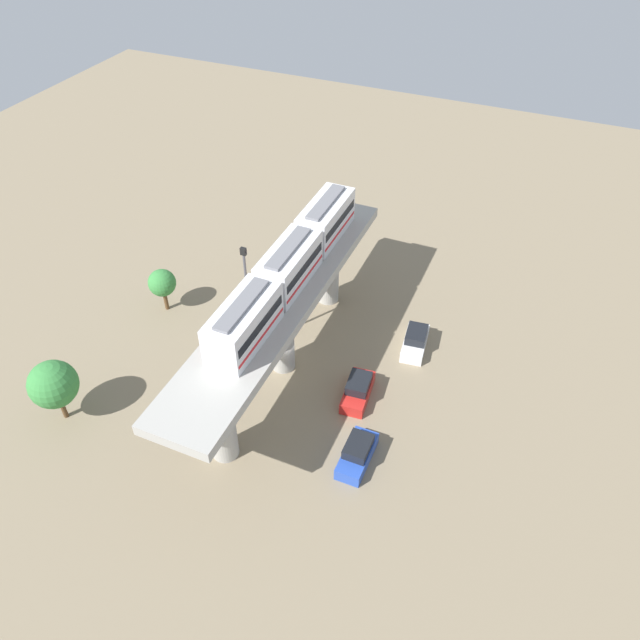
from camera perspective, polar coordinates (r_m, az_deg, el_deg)
The scene contains 9 objects.
ground_plane at distance 50.17m, azimuth -3.41°, elevation -4.26°, with size 120.00×120.00×0.00m, color #84755B.
viaduct at distance 46.32m, azimuth -3.68°, elevation 0.62°, with size 5.20×28.85×7.42m.
train at distance 45.45m, azimuth -2.91°, elevation 5.09°, with size 2.64×20.50×3.24m.
parked_car_blue at distance 43.60m, azimuth 3.50°, elevation -12.29°, with size 1.82×4.21×1.76m.
parked_car_white at distance 51.72m, azimuth 8.87°, elevation -1.93°, with size 2.29×4.39×1.76m.
parked_car_red at distance 47.35m, azimuth 3.56°, elevation -6.52°, with size 2.22×4.36×1.76m.
tree_near_viaduct at distance 47.87m, azimuth -23.61°, elevation -5.53°, with size 3.55×3.55×5.29m.
tree_mid_lot at distance 55.30m, azimuth -14.50°, elevation 3.35°, with size 2.44×2.44×4.16m.
signal_post at distance 48.39m, azimuth -6.75°, elevation 2.30°, with size 0.44×0.28×10.02m.
Camera 1 is at (16.59, -30.96, 35.83)m, focal length 34.34 mm.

